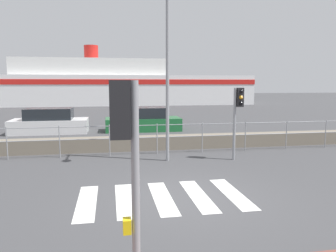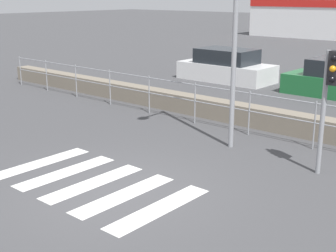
{
  "view_description": "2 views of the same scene",
  "coord_description": "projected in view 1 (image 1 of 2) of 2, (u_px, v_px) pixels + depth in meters",
  "views": [
    {
      "loc": [
        -1.81,
        -7.61,
        2.78
      ],
      "look_at": [
        -0.09,
        2.0,
        1.5
      ],
      "focal_mm": 35.0,
      "sensor_mm": 36.0,
      "label": 1
    },
    {
      "loc": [
        6.32,
        -5.67,
        3.7
      ],
      "look_at": [
        0.55,
        1.0,
        1.2
      ],
      "focal_mm": 50.0,
      "sensor_mm": 36.0,
      "label": 2
    }
  ],
  "objects": [
    {
      "name": "crosswalk",
      "position": [
        162.0,
        197.0,
        8.0
      ],
      "size": [
        4.05,
        2.4,
        0.01
      ],
      "color": "silver",
      "rests_on": "ground_plane"
    },
    {
      "name": "parked_car_white",
      "position": [
        50.0,
        122.0,
        18.37
      ],
      "size": [
        4.16,
        1.89,
        1.4
      ],
      "color": "silver",
      "rests_on": "ground_plane"
    },
    {
      "name": "traffic_light_near",
      "position": [
        126.0,
        146.0,
        3.88
      ],
      "size": [
        0.34,
        0.32,
        2.81
      ],
      "color": "gray",
      "rests_on": "ground_plane"
    },
    {
      "name": "traffic_light_far",
      "position": [
        238.0,
        107.0,
        11.74
      ],
      "size": [
        0.34,
        0.32,
        2.62
      ],
      "color": "gray",
      "rests_on": "ground_plane"
    },
    {
      "name": "parked_car_green",
      "position": [
        143.0,
        121.0,
        19.29
      ],
      "size": [
        4.36,
        1.77,
        1.37
      ],
      "color": "#1E6633",
      "rests_on": "ground_plane"
    },
    {
      "name": "seawall",
      "position": [
        154.0,
        143.0,
        13.77
      ],
      "size": [
        24.59,
        0.55,
        0.58
      ],
      "color": "slate",
      "rests_on": "ground_plane"
    },
    {
      "name": "streetlamp",
      "position": [
        169.0,
        53.0,
        11.12
      ],
      "size": [
        0.32,
        1.25,
        6.13
      ],
      "color": "gray",
      "rests_on": "ground_plane"
    },
    {
      "name": "ferry_boat",
      "position": [
        117.0,
        85.0,
        43.59
      ],
      "size": [
        33.56,
        8.68,
        7.64
      ],
      "color": "white",
      "rests_on": "ground_plane"
    },
    {
      "name": "ground_plane",
      "position": [
        186.0,
        196.0,
        8.11
      ],
      "size": [
        160.0,
        160.0,
        0.0
      ],
      "primitive_type": "plane",
      "color": "#424244"
    },
    {
      "name": "harbor_fence",
      "position": [
        157.0,
        134.0,
        12.86
      ],
      "size": [
        22.17,
        0.04,
        1.21
      ],
      "color": "gray",
      "rests_on": "ground_plane"
    }
  ]
}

